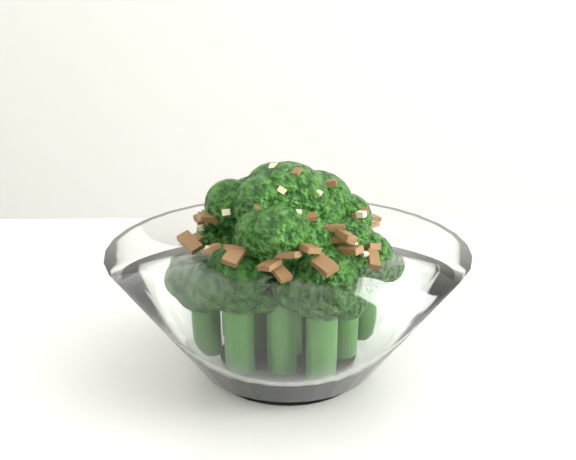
# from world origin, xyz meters

# --- Properties ---
(broccoli_dish) EXTENTS (0.20, 0.20, 0.12)m
(broccoli_dish) POSITION_xyz_m (-0.28, 0.17, 0.80)
(broccoli_dish) COLOR white
(broccoli_dish) RESTS_ON table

